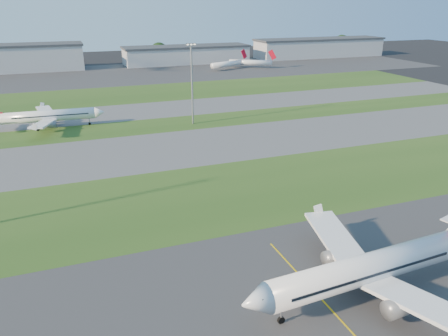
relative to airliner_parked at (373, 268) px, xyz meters
name	(u,v)px	position (x,y,z in m)	size (l,w,h in m)	color
grass_strip_a	(202,197)	(-11.84, 38.87, -4.33)	(300.00, 34.00, 0.01)	#254717
taxiway_a	(165,149)	(-11.84, 71.87, -4.33)	(300.00, 32.00, 0.01)	#515154
grass_strip_b	(147,127)	(-11.84, 96.87, -4.33)	(300.00, 18.00, 0.01)	#254717
taxiway_b	(135,112)	(-11.84, 118.87, -4.33)	(300.00, 26.00, 0.01)	#515154
grass_strip_c	(122,95)	(-11.84, 151.87, -4.33)	(300.00, 40.00, 0.01)	#254717
apron_far	(106,74)	(-11.84, 211.87, -4.33)	(400.00, 80.00, 0.01)	#333335
airliner_parked	(373,268)	(0.00, 0.00, 0.00)	(39.60, 33.53, 12.35)	white
airliner_taxiing	(47,116)	(-41.65, 106.06, -0.46)	(35.41, 29.99, 11.04)	white
mini_jet_near	(229,64)	(58.95, 206.43, -1.06)	(27.05, 12.98, 9.48)	white
mini_jet_far	(251,62)	(73.75, 207.57, -1.06)	(25.76, 15.57, 9.48)	white
light_mast_centre	(192,79)	(3.16, 94.87, 10.48)	(3.20, 0.70, 25.80)	gray
hangar_west	(19,58)	(-56.84, 241.87, 3.30)	(71.40, 23.00, 15.20)	#9D9FA5
hangar_east	(187,54)	(43.16, 241.87, 1.30)	(81.60, 23.00, 11.20)	#9D9FA5
hangar_far_east	(319,47)	(143.16, 241.87, 2.30)	(96.90, 23.00, 13.20)	#9D9FA5
tree_mid_west	(64,57)	(-31.84, 252.87, 1.50)	(9.90, 9.90, 10.80)	black
tree_mid_east	(159,51)	(28.16, 255.87, 2.47)	(11.55, 11.55, 12.60)	black
tree_east	(262,49)	(103.16, 253.87, 1.82)	(10.45, 10.45, 11.40)	black
tree_far_east	(342,43)	(173.16, 257.87, 3.13)	(12.65, 12.65, 13.80)	black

